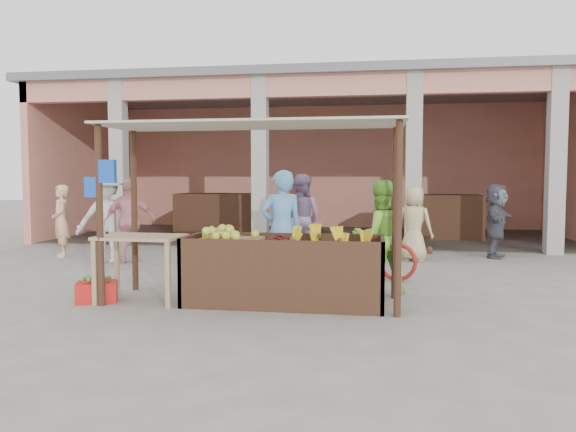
% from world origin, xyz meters
% --- Properties ---
extents(ground, '(60.00, 60.00, 0.00)m').
position_xyz_m(ground, '(0.00, 0.00, 0.00)').
color(ground, slate).
rests_on(ground, ground).
extents(market_building, '(14.40, 6.40, 4.20)m').
position_xyz_m(market_building, '(0.05, 8.93, 2.70)').
color(market_building, '#E78C78').
rests_on(market_building, ground).
extents(fruit_stall, '(2.60, 0.95, 0.80)m').
position_xyz_m(fruit_stall, '(0.50, 0.00, 0.40)').
color(fruit_stall, '#452A1B').
rests_on(fruit_stall, ground).
extents(stall_awning, '(4.09, 1.35, 2.39)m').
position_xyz_m(stall_awning, '(-0.01, 0.06, 1.98)').
color(stall_awning, '#452A1B').
rests_on(stall_awning, ground).
extents(banana_heap, '(1.06, 0.58, 0.19)m').
position_xyz_m(banana_heap, '(1.07, -0.06, 0.90)').
color(banana_heap, yellow).
rests_on(banana_heap, fruit_stall).
extents(melon_tray, '(0.81, 0.70, 0.21)m').
position_xyz_m(melon_tray, '(-0.23, 0.00, 0.90)').
color(melon_tray, '#97714E').
rests_on(melon_tray, fruit_stall).
extents(berry_heap, '(0.49, 0.40, 0.16)m').
position_xyz_m(berry_heap, '(0.46, -0.03, 0.88)').
color(berry_heap, maroon).
rests_on(berry_heap, fruit_stall).
extents(side_table, '(1.12, 0.77, 0.89)m').
position_xyz_m(side_table, '(-1.44, -0.13, 0.75)').
color(side_table, tan).
rests_on(side_table, ground).
extents(papaya_pile, '(0.65, 0.37, 0.19)m').
position_xyz_m(papaya_pile, '(-1.44, -0.13, 0.99)').
color(papaya_pile, '#3D832B').
rests_on(papaya_pile, side_table).
extents(red_crate, '(0.62, 0.54, 0.27)m').
position_xyz_m(red_crate, '(-2.01, -0.26, 0.14)').
color(red_crate, red).
rests_on(red_crate, ground).
extents(plantain_bundle, '(0.40, 0.28, 0.08)m').
position_xyz_m(plantain_bundle, '(-2.01, -0.26, 0.31)').
color(plantain_bundle, '#578B32').
rests_on(plantain_bundle, red_crate).
extents(produce_sacks, '(1.07, 0.80, 0.65)m').
position_xyz_m(produce_sacks, '(2.57, 5.35, 0.32)').
color(produce_sacks, maroon).
rests_on(produce_sacks, ground).
extents(vendor_blue, '(0.86, 0.77, 1.90)m').
position_xyz_m(vendor_blue, '(0.29, 1.05, 0.95)').
color(vendor_blue, '#68B2F0').
rests_on(vendor_blue, ground).
extents(vendor_green, '(0.94, 0.74, 1.72)m').
position_xyz_m(vendor_green, '(1.74, 0.90, 0.86)').
color(vendor_green, '#84D241').
rests_on(vendor_green, ground).
extents(motorcycle, '(0.87, 2.00, 1.01)m').
position_xyz_m(motorcycle, '(1.43, 1.97, 0.51)').
color(motorcycle, maroon).
rests_on(motorcycle, ground).
extents(shopper_a, '(1.36, 1.01, 1.90)m').
position_xyz_m(shopper_a, '(-3.52, 3.02, 0.95)').
color(shopper_a, silver).
rests_on(shopper_a, ground).
extents(shopper_b, '(1.17, 0.99, 1.75)m').
position_xyz_m(shopper_b, '(-3.07, 3.10, 0.88)').
color(shopper_b, pink).
rests_on(shopper_b, ground).
extents(shopper_c, '(0.94, 0.81, 1.66)m').
position_xyz_m(shopper_c, '(2.44, 4.15, 0.83)').
color(shopper_c, tan).
rests_on(shopper_c, ground).
extents(shopper_d, '(1.08, 1.62, 1.63)m').
position_xyz_m(shopper_d, '(4.15, 4.90, 0.81)').
color(shopper_d, '#494B56').
rests_on(shopper_d, ground).
extents(shopper_e, '(0.71, 0.74, 1.58)m').
position_xyz_m(shopper_e, '(-4.85, 3.61, 0.79)').
color(shopper_e, '#F4B184').
rests_on(shopper_e, ground).
extents(shopper_f, '(1.05, 0.82, 1.90)m').
position_xyz_m(shopper_f, '(0.22, 3.81, 0.95)').
color(shopper_f, slate).
rests_on(shopper_f, ground).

